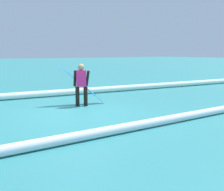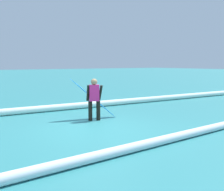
{
  "view_description": "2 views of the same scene",
  "coord_description": "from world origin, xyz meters",
  "views": [
    {
      "loc": [
        3.43,
        7.58,
        1.86
      ],
      "look_at": [
        -0.81,
        0.78,
        0.59
      ],
      "focal_mm": 44.14,
      "sensor_mm": 36.0,
      "label": 1
    },
    {
      "loc": [
        4.24,
        7.09,
        2.01
      ],
      "look_at": [
        -0.91,
        -0.26,
        0.93
      ],
      "focal_mm": 43.83,
      "sensor_mm": 36.0,
      "label": 2
    }
  ],
  "objects": [
    {
      "name": "surfer",
      "position": [
        -0.65,
        -0.96,
        0.82
      ],
      "size": [
        0.48,
        0.38,
        1.46
      ],
      "rotation": [
        0.0,
        0.0,
        2.71
      ],
      "color": "black",
      "rests_on": "ground_plane"
    },
    {
      "name": "surfboard",
      "position": [
        -0.8,
        -1.27,
        0.74
      ],
      "size": [
        1.71,
        0.83,
        1.51
      ],
      "color": "#268CE5",
      "rests_on": "ground_plane"
    },
    {
      "name": "ground_plane",
      "position": [
        0.0,
        0.0,
        0.0
      ],
      "size": [
        150.32,
        150.32,
        0.0
      ],
      "primitive_type": "plane",
      "color": "teal"
    },
    {
      "name": "wave_crest_midground",
      "position": [
        1.4,
        2.51,
        0.11
      ],
      "size": [
        24.23,
        0.99,
        0.22
      ],
      "primitive_type": "cylinder",
      "rotation": [
        0.0,
        1.57,
        0.03
      ],
      "color": "silver",
      "rests_on": "ground_plane"
    },
    {
      "name": "wave_crest_foreground",
      "position": [
        -1.92,
        -3.4,
        0.14
      ],
      "size": [
        24.89,
        1.92,
        0.27
      ],
      "primitive_type": "cylinder",
      "rotation": [
        0.0,
        1.57,
        -0.07
      ],
      "color": "white",
      "rests_on": "ground_plane"
    }
  ]
}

